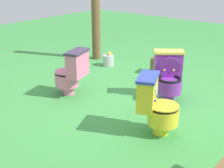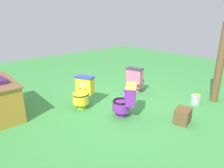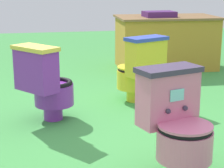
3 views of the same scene
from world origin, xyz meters
name	(u,v)px [view 2 (image 2 of 3)]	position (x,y,z in m)	size (l,w,h in m)	color
ground	(127,106)	(0.00, 0.00, 0.00)	(14.00, 14.00, 0.00)	#429947
toilet_yellow	(83,92)	(0.65, 0.82, 0.37)	(0.57, 0.61, 0.73)	yellow
toilet_pink	(136,80)	(0.48, -0.81, 0.37)	(0.53, 0.59, 0.73)	pink
toilet_purple	(126,101)	(-0.34, 0.41, 0.37)	(0.64, 0.62, 0.73)	purple
wooden_post	(220,64)	(-1.23, -1.86, 0.96)	(0.18, 0.18, 1.93)	brown
small_crate	(183,116)	(-1.28, -0.27, 0.15)	(0.35, 0.27, 0.30)	brown
lemon_bucket	(196,99)	(-1.01, -1.34, 0.12)	(0.22, 0.22, 0.28)	#B7B7BF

